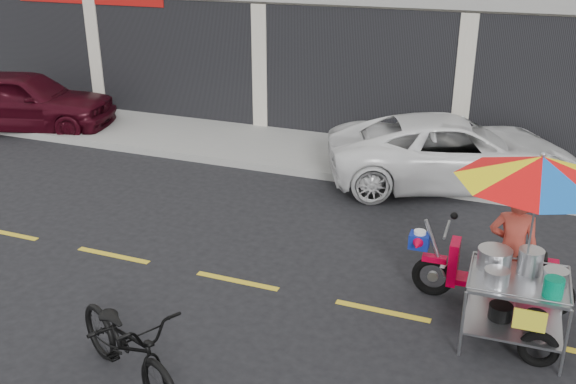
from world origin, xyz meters
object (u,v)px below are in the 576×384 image
at_px(maroon_sedan, 24,100).
at_px(food_vendor_rig, 525,218).
at_px(near_bicycle, 128,344).
at_px(white_pickup, 453,151).

bearing_deg(maroon_sedan, food_vendor_rig, -127.39).
distance_m(near_bicycle, food_vendor_rig, 4.47).
bearing_deg(maroon_sedan, near_bicycle, -148.23).
relative_size(maroon_sedan, white_pickup, 0.91).
distance_m(maroon_sedan, near_bicycle, 10.27).
distance_m(white_pickup, near_bicycle, 7.36).
bearing_deg(near_bicycle, white_pickup, 9.51).
bearing_deg(white_pickup, maroon_sedan, 69.15).
height_order(maroon_sedan, food_vendor_rig, food_vendor_rig).
xyz_separation_m(maroon_sedan, near_bicycle, (7.61, -6.89, -0.20)).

